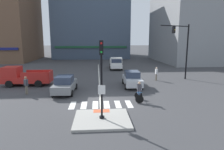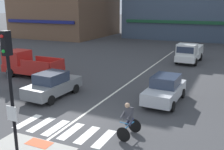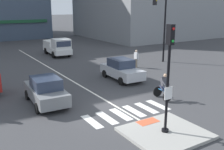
# 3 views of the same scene
# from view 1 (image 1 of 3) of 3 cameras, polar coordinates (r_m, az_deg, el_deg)

# --- Properties ---
(ground_plane) EXTENTS (300.00, 300.00, 0.00)m
(ground_plane) POSITION_cam_1_polar(r_m,az_deg,el_deg) (15.93, -3.28, -7.85)
(ground_plane) COLOR #3D3D3F
(traffic_island) EXTENTS (3.44, 3.13, 0.15)m
(traffic_island) POSITION_cam_1_polar(r_m,az_deg,el_deg) (12.49, -2.95, -12.74)
(traffic_island) COLOR #A3A099
(traffic_island) RESTS_ON ground
(tactile_pad_front) EXTENTS (1.10, 0.60, 0.01)m
(tactile_pad_front) POSITION_cam_1_polar(r_m,az_deg,el_deg) (13.59, -3.08, -10.42)
(tactile_pad_front) COLOR #DB5B38
(tactile_pad_front) RESTS_ON traffic_island
(signal_pole) EXTENTS (0.44, 0.38, 4.77)m
(signal_pole) POSITION_cam_1_polar(r_m,az_deg,el_deg) (11.65, -3.08, 0.70)
(signal_pole) COLOR black
(signal_pole) RESTS_ON traffic_island
(crosswalk_stripe_a) EXTENTS (0.44, 1.80, 0.01)m
(crosswalk_stripe_a) POSITION_cam_1_polar(r_m,az_deg,el_deg) (15.41, -11.46, -8.67)
(crosswalk_stripe_a) COLOR silver
(crosswalk_stripe_a) RESTS_ON ground
(crosswalk_stripe_b) EXTENTS (0.44, 1.80, 0.01)m
(crosswalk_stripe_b) POSITION_cam_1_polar(r_m,az_deg,el_deg) (15.32, -8.19, -8.68)
(crosswalk_stripe_b) COLOR silver
(crosswalk_stripe_b) RESTS_ON ground
(crosswalk_stripe_c) EXTENTS (0.44, 1.80, 0.01)m
(crosswalk_stripe_c) POSITION_cam_1_polar(r_m,az_deg,el_deg) (15.28, -4.88, -8.65)
(crosswalk_stripe_c) COLOR silver
(crosswalk_stripe_c) RESTS_ON ground
(crosswalk_stripe_d) EXTENTS (0.44, 1.80, 0.01)m
(crosswalk_stripe_d) POSITION_cam_1_polar(r_m,az_deg,el_deg) (15.30, -1.57, -8.60)
(crosswalk_stripe_d) COLOR silver
(crosswalk_stripe_d) RESTS_ON ground
(crosswalk_stripe_e) EXTENTS (0.44, 1.80, 0.01)m
(crosswalk_stripe_e) POSITION_cam_1_polar(r_m,az_deg,el_deg) (15.36, 1.72, -8.52)
(crosswalk_stripe_e) COLOR silver
(crosswalk_stripe_e) RESTS_ON ground
(crosswalk_stripe_f) EXTENTS (0.44, 1.80, 0.01)m
(crosswalk_stripe_f) POSITION_cam_1_polar(r_m,az_deg,el_deg) (15.47, 4.97, -8.41)
(crosswalk_stripe_f) COLOR silver
(crosswalk_stripe_f) RESTS_ON ground
(lane_centre_line) EXTENTS (0.14, 28.00, 0.01)m
(lane_centre_line) POSITION_cam_1_polar(r_m,az_deg,el_deg) (25.62, -3.79, -0.84)
(lane_centre_line) COLOR silver
(lane_centre_line) RESTS_ON ground
(traffic_light_mast) EXTENTS (4.11, 1.79, 6.77)m
(traffic_light_mast) POSITION_cam_1_polar(r_m,az_deg,el_deg) (25.54, 19.97, 8.44)
(traffic_light_mast) COLOR black
(traffic_light_mast) RESTS_ON ground
(building_corner_right) EXTENTS (22.41, 20.20, 19.81)m
(building_corner_right) POSITION_cam_1_polar(r_m,az_deg,el_deg) (50.39, 26.43, 14.97)
(building_corner_right) COLOR gray
(building_corner_right) RESTS_ON ground
(building_far_block) EXTENTS (20.21, 20.55, 17.92)m
(building_far_block) POSITION_cam_1_polar(r_m,az_deg,el_deg) (59.16, -5.93, 14.20)
(building_far_block) COLOR #3D4C60
(building_far_block) RESTS_ON ground
(car_grey_westbound_near) EXTENTS (1.99, 4.18, 1.64)m
(car_grey_westbound_near) POSITION_cam_1_polar(r_m,az_deg,el_deg) (18.83, -13.59, -2.71)
(car_grey_westbound_near) COLOR slate
(car_grey_westbound_near) RESTS_ON ground
(car_silver_eastbound_mid) EXTENTS (1.96, 4.16, 1.64)m
(car_silver_eastbound_mid) POSITION_cam_1_polar(r_m,az_deg,el_deg) (20.95, 5.90, -1.15)
(car_silver_eastbound_mid) COLOR silver
(car_silver_eastbound_mid) RESTS_ON ground
(pickup_truck_white_eastbound_distant) EXTENTS (2.21, 5.17, 2.08)m
(pickup_truck_white_eastbound_distant) POSITION_cam_1_polar(r_m,az_deg,el_deg) (32.83, 1.14, 3.38)
(pickup_truck_white_eastbound_distant) COLOR white
(pickup_truck_white_eastbound_distant) RESTS_ON ground
(pickup_truck_red_cross_left) EXTENTS (5.11, 2.09, 2.08)m
(pickup_truck_red_cross_left) POSITION_cam_1_polar(r_m,az_deg,el_deg) (23.31, -24.57, -0.45)
(pickup_truck_red_cross_left) COLOR red
(pickup_truck_red_cross_left) RESTS_ON ground
(cyclist) EXTENTS (0.79, 1.17, 1.68)m
(cyclist) POSITION_cam_1_polar(r_m,az_deg,el_deg) (15.94, 7.92, -4.65)
(cyclist) COLOR black
(cyclist) RESTS_ON ground
(pedestrian_at_curb_left) EXTENTS (0.47, 0.38, 1.67)m
(pedestrian_at_curb_left) POSITION_cam_1_polar(r_m,az_deg,el_deg) (19.42, -23.80, -2.40)
(pedestrian_at_curb_left) COLOR #6B6051
(pedestrian_at_curb_left) RESTS_ON ground
(pedestrian_waiting_far_side) EXTENTS (0.27, 0.55, 1.67)m
(pedestrian_waiting_far_side) POSITION_cam_1_polar(r_m,az_deg,el_deg) (24.38, 12.84, 0.68)
(pedestrian_waiting_far_side) COLOR #6B6051
(pedestrian_waiting_far_side) RESTS_ON ground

